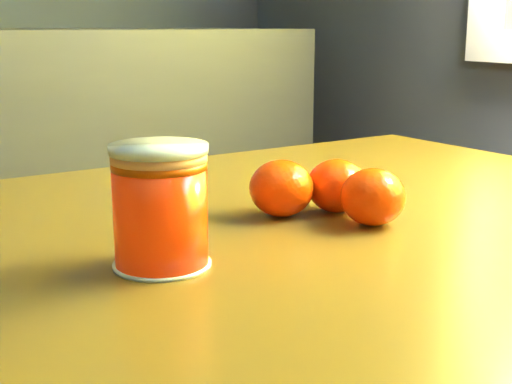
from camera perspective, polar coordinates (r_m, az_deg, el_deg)
table at (r=0.68m, az=0.87°, el=-10.44°), size 1.03×0.77×0.73m
juice_glass at (r=0.54m, az=-7.65°, el=-1.20°), size 0.07×0.07×0.09m
orange_front at (r=0.68m, az=2.05°, el=0.31°), size 0.06×0.06×0.05m
orange_back at (r=0.70m, az=6.49°, el=0.50°), size 0.06×0.06×0.05m
orange_extra at (r=0.65m, az=9.33°, el=-0.39°), size 0.07×0.07×0.05m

